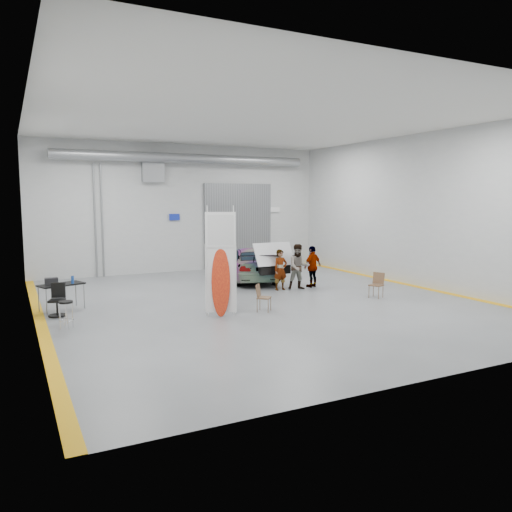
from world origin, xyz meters
name	(u,v)px	position (x,y,z in m)	size (l,w,h in m)	color
ground	(260,301)	(0.00, 0.00, 0.00)	(16.00, 16.00, 0.00)	slate
room_shell	(239,182)	(0.24, 2.22, 4.08)	(14.02, 16.18, 6.01)	#B0B3B5
sedan_car	(249,264)	(1.62, 4.25, 0.69)	(1.95, 4.77, 1.38)	silver
person_a	(280,270)	(1.67, 1.57, 0.78)	(0.57, 0.37, 1.56)	#845C48
person_b	(299,267)	(2.37, 1.38, 0.87)	(0.85, 0.66, 1.75)	teal
person_c	(313,266)	(3.11, 1.57, 0.82)	(0.95, 0.39, 1.63)	brown
surfboard_display	(224,272)	(-1.88, -1.37, 1.33)	(0.86, 0.52, 3.28)	white
folding_chair_near	(264,303)	(-0.56, -1.37, 0.26)	(0.56, 0.64, 0.85)	brown
folding_chair_far	(376,290)	(3.94, -1.24, 0.28)	(0.54, 0.67, 0.88)	brown
shop_stool	(66,315)	(-6.25, -0.85, 0.38)	(0.39, 0.39, 0.76)	black
work_table	(59,284)	(-6.21, 1.61, 0.83)	(1.46, 1.07, 1.08)	gray
office_chair	(57,302)	(-6.35, 0.81, 0.43)	(0.55, 0.57, 0.97)	black
trunk_lid	(273,252)	(1.62, 2.12, 1.40)	(1.61, 0.98, 0.04)	silver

